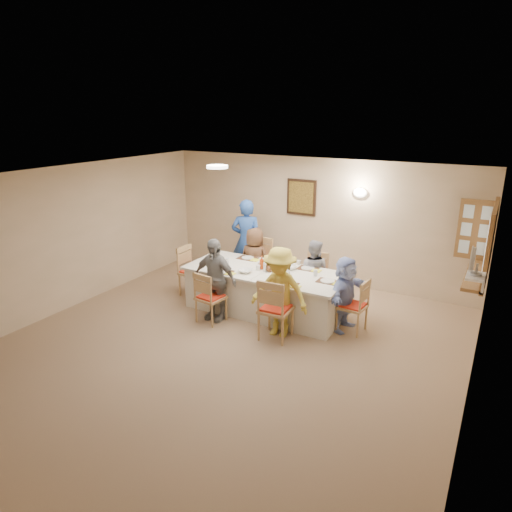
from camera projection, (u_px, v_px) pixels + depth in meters
The scene contains 49 objects.
ground at pixel (222, 352), 6.68m from camera, with size 7.00×7.00×0.00m, color #886B51.
room_walls at pixel (219, 253), 6.22m from camera, with size 7.00×7.00×7.00m.
wall_picture at pixel (301, 197), 9.18m from camera, with size 0.62×0.05×0.72m.
wall_sconce at pixel (360, 193), 8.55m from camera, with size 0.26×0.09×0.18m, color white.
ceiling_light at pixel (217, 167), 7.64m from camera, with size 0.36×0.36×0.05m, color white.
serving_hatch at pixel (490, 243), 6.74m from camera, with size 0.06×1.50×1.15m, color brown.
hatch_sill at pixel (476, 275), 6.95m from camera, with size 0.30×1.50×0.05m, color brown.
shutter_door at pixel (475, 230), 7.49m from camera, with size 0.55×0.04×1.00m, color brown.
fan_shelf at pixel (476, 276), 5.68m from camera, with size 0.22×0.36×0.03m, color white.
desk_fan at pixel (475, 265), 5.65m from camera, with size 0.30×0.30×0.28m, color #A5A5A8, non-canonical shape.
dining_table at pixel (266, 291), 7.92m from camera, with size 2.77×1.17×0.76m, color silver.
chair_back_left at pixel (258, 265), 8.83m from camera, with size 0.49×0.49×1.03m, color tan, non-canonical shape.
chair_back_right at pixel (315, 279), 8.29m from camera, with size 0.43×0.43×0.91m, color tan, non-canonical shape.
chair_front_left at pixel (211, 296), 7.52m from camera, with size 0.43×0.43×0.89m, color tan, non-canonical shape.
chair_front_right at pixel (276, 308), 6.94m from camera, with size 0.48×0.48×1.00m, color tan, non-canonical shape.
chair_left_end at pixel (193, 271), 8.61m from camera, with size 0.46×0.46×0.95m, color tan, non-canonical shape.
chair_right_end at pixel (352, 305), 7.19m from camera, with size 0.43×0.43×0.89m, color tan, non-canonical shape.
diner_back_left at pixel (255, 261), 8.69m from camera, with size 0.65×0.44×1.28m, color brown.
diner_back_right at pixel (313, 273), 8.14m from camera, with size 0.62×0.50×1.21m, color #9797A6.
diner_front_left at pixel (215, 280), 7.54m from camera, with size 0.83×0.36×1.41m, color gray.
diner_front_right at pixel (280, 292), 6.98m from camera, with size 0.95×0.57×1.43m, color gold.
diner_right_end at pixel (345, 294), 7.20m from camera, with size 0.54×1.18×1.22m, color #9EB4F4.
caregiver at pixel (247, 241), 9.22m from camera, with size 0.72×0.59×1.70m, color #2A54AA.
placemat_fl at pixel (223, 271), 7.74m from camera, with size 0.34×0.25×0.01m, color #472B19.
plate_fl at pixel (223, 271), 7.73m from camera, with size 0.26×0.26×0.02m, color white.
napkin_fl at pixel (230, 274), 7.61m from camera, with size 0.14×0.14×0.01m, color #FAF634.
placemat_fr at pixel (287, 284), 7.18m from camera, with size 0.34×0.26×0.01m, color #472B19.
plate_fr at pixel (287, 283), 7.18m from camera, with size 0.26×0.26×0.02m, color white.
napkin_fr at pixel (296, 287), 7.05m from camera, with size 0.14×0.14×0.01m, color #FAF634.
placemat_bl at pixel (248, 258), 8.43m from camera, with size 0.37×0.27×0.01m, color #472B19.
plate_bl at pixel (248, 258), 8.43m from camera, with size 0.22×0.22×0.01m, color white.
napkin_bl at pixel (255, 260), 8.31m from camera, with size 0.14×0.14×0.01m, color #FAF634.
placemat_br at pixel (308, 269), 7.88m from camera, with size 0.35×0.26×0.01m, color #472B19.
plate_br at pixel (308, 268), 7.88m from camera, with size 0.23×0.23×0.01m, color white.
napkin_br at pixel (316, 271), 7.75m from camera, with size 0.15×0.15×0.01m, color #FAF634.
placemat_le at pixel (213, 260), 8.32m from camera, with size 0.33×0.25×0.01m, color #472B19.
plate_le at pixel (213, 260), 8.31m from camera, with size 0.24×0.24×0.02m, color white.
napkin_le at pixel (219, 262), 8.19m from camera, with size 0.13×0.13×0.01m, color #FAF634.
placemat_re at pixel (328, 281), 7.29m from camera, with size 0.34×0.25×0.01m, color #472B19.
plate_re at pixel (328, 281), 7.29m from camera, with size 0.23×0.23×0.01m, color white.
napkin_re at pixel (337, 284), 7.16m from camera, with size 0.13×0.13×0.01m, color #FAF634.
teacup_a at pixel (217, 266), 7.90m from camera, with size 0.12×0.12×0.09m, color white.
teacup_b at pixel (299, 262), 8.08m from camera, with size 0.09×0.09×0.08m, color white.
bowl_a at pixel (245, 271), 7.69m from camera, with size 0.24×0.24×0.06m, color white.
bowl_b at pixel (290, 267), 7.84m from camera, with size 0.26×0.26×0.07m, color white.
condiment_ketchup at pixel (262, 263), 7.83m from camera, with size 0.11×0.11×0.23m, color #C34010.
condiment_brown at pixel (269, 264), 7.79m from camera, with size 0.11×0.11×0.21m, color #563017.
condiment_malt at pixel (270, 268), 7.71m from camera, with size 0.15×0.15×0.15m, color #563017.
drinking_glass at pixel (259, 265), 7.90m from camera, with size 0.06×0.06×0.09m, color silver.
Camera 1 is at (3.32, -4.94, 3.38)m, focal length 32.00 mm.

